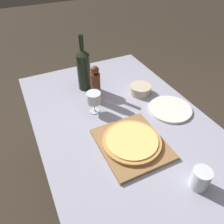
{
  "coord_description": "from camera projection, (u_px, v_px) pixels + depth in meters",
  "views": [
    {
      "loc": [
        -0.45,
        -0.79,
        1.61
      ],
      "look_at": [
        -0.05,
        0.05,
        0.83
      ],
      "focal_mm": 35.0,
      "sensor_mm": 36.0,
      "label": 1
    }
  ],
  "objects": [
    {
      "name": "dinner_plate",
      "position": [
        170.0,
        109.0,
        1.32
      ],
      "size": [
        0.26,
        0.26,
        0.01
      ],
      "color": "silver",
      "rests_on": "dining_table"
    },
    {
      "name": "pepper_mill",
      "position": [
        96.0,
        85.0,
        1.33
      ],
      "size": [
        0.06,
        0.06,
        0.24
      ],
      "color": "#5B2D19",
      "rests_on": "dining_table"
    },
    {
      "name": "ground_plane",
      "position": [
        120.0,
        194.0,
        1.73
      ],
      "size": [
        12.0,
        12.0,
        0.0
      ],
      "primitive_type": "plane",
      "color": "#382D23"
    },
    {
      "name": "drinking_tumbler",
      "position": [
        200.0,
        179.0,
        0.91
      ],
      "size": [
        0.08,
        0.08,
        0.1
      ],
      "color": "silver",
      "rests_on": "dining_table"
    },
    {
      "name": "dining_table",
      "position": [
        123.0,
        134.0,
        1.29
      ],
      "size": [
        0.94,
        1.5,
        0.77
      ],
      "color": "#9393A8",
      "rests_on": "ground_plane"
    },
    {
      "name": "wine_bottle",
      "position": [
        84.0,
        69.0,
        1.42
      ],
      "size": [
        0.09,
        0.09,
        0.37
      ],
      "color": "black",
      "rests_on": "dining_table"
    },
    {
      "name": "cutting_board",
      "position": [
        132.0,
        144.0,
        1.11
      ],
      "size": [
        0.32,
        0.36,
        0.02
      ],
      "color": "olive",
      "rests_on": "dining_table"
    },
    {
      "name": "small_bowl",
      "position": [
        140.0,
        89.0,
        1.44
      ],
      "size": [
        0.14,
        0.14,
        0.06
      ],
      "color": "beige",
      "rests_on": "dining_table"
    },
    {
      "name": "wine_glass",
      "position": [
        94.0,
        98.0,
        1.25
      ],
      "size": [
        0.08,
        0.08,
        0.13
      ],
      "color": "silver",
      "rests_on": "dining_table"
    },
    {
      "name": "pizza",
      "position": [
        132.0,
        141.0,
        1.09
      ],
      "size": [
        0.3,
        0.3,
        0.02
      ],
      "color": "#C68947",
      "rests_on": "cutting_board"
    }
  ]
}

